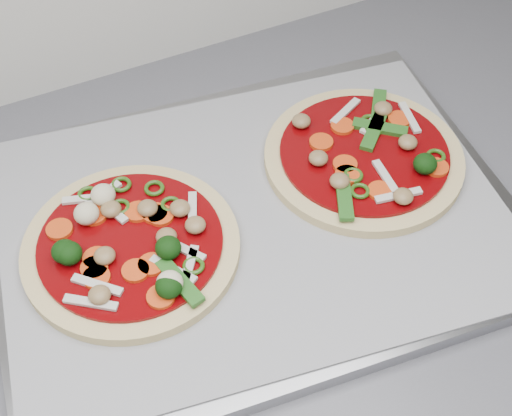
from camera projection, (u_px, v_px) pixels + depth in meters
name	position (u px, v px, depth m)	size (l,w,h in m)	color
baking_tray	(253.00, 220.00, 0.71)	(0.51, 0.37, 0.02)	gray
parchment	(253.00, 214.00, 0.70)	(0.49, 0.35, 0.00)	gray
pizza_left	(131.00, 245.00, 0.66)	(0.23, 0.23, 0.03)	#E3C683
pizza_right	(365.00, 156.00, 0.74)	(0.22, 0.22, 0.04)	#E3C683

